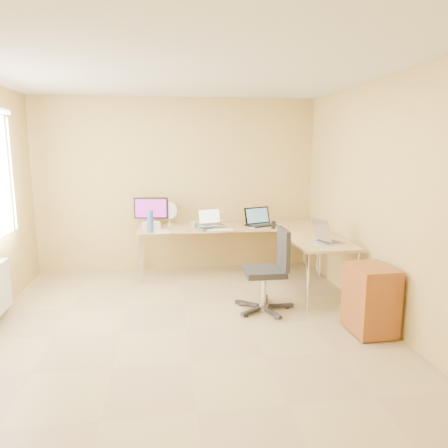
{
  "coord_description": "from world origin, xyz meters",
  "views": [
    {
      "loc": [
        -0.18,
        -4.15,
        1.88
      ],
      "look_at": [
        0.55,
        1.1,
        0.9
      ],
      "focal_mm": 33.65,
      "sensor_mm": 36.0,
      "label": 1
    }
  ],
  "objects": [
    {
      "name": "cabinet",
      "position": [
        1.85,
        -0.35,
        0.36
      ],
      "size": [
        0.42,
        0.51,
        0.68
      ],
      "primitive_type": "cube",
      "rotation": [
        0.0,
        0.0,
        0.04
      ],
      "color": "#97613D",
      "rests_on": "ground"
    },
    {
      "name": "water_bottle",
      "position": [
        -0.4,
        1.55,
        0.88
      ],
      "size": [
        0.11,
        0.11,
        0.3
      ],
      "primitive_type": "cylinder",
      "rotation": [
        0.0,
        0.0,
        -0.3
      ],
      "color": "#4362AB",
      "rests_on": "desk_main"
    },
    {
      "name": "black_cup",
      "position": [
        1.32,
        1.55,
        0.78
      ],
      "size": [
        0.08,
        0.08,
        0.11
      ],
      "primitive_type": "cylinder",
      "rotation": [
        0.0,
        0.0,
        0.27
      ],
      "color": "black",
      "rests_on": "desk_main"
    },
    {
      "name": "keyboard",
      "position": [
        0.54,
        1.55,
        0.74
      ],
      "size": [
        0.42,
        0.2,
        0.02
      ],
      "primitive_type": "cube",
      "rotation": [
        0.0,
        0.0,
        -0.21
      ],
      "color": "white",
      "rests_on": "desk_main"
    },
    {
      "name": "desk_return",
      "position": [
        1.7,
        0.85,
        0.36
      ],
      "size": [
        0.7,
        1.3,
        0.73
      ],
      "primitive_type": "cube",
      "color": "tan",
      "rests_on": "ground"
    },
    {
      "name": "white_box",
      "position": [
        -0.4,
        1.81,
        0.77
      ],
      "size": [
        0.27,
        0.22,
        0.09
      ],
      "primitive_type": "cube",
      "rotation": [
        0.0,
        0.0,
        0.17
      ],
      "color": "silver",
      "rests_on": "desk_main"
    },
    {
      "name": "laptop_black",
      "position": [
        1.2,
        1.81,
        0.86
      ],
      "size": [
        0.5,
        0.44,
        0.26
      ],
      "primitive_type": "cube",
      "rotation": [
        0.0,
        0.0,
        0.36
      ],
      "color": "black",
      "rests_on": "desk_main"
    },
    {
      "name": "monitor",
      "position": [
        -0.4,
        2.01,
        0.94
      ],
      "size": [
        0.51,
        0.21,
        0.42
      ],
      "primitive_type": "cube",
      "rotation": [
        0.0,
        0.0,
        -0.11
      ],
      "color": "black",
      "rests_on": "desk_main"
    },
    {
      "name": "wall_front",
      "position": [
        0.0,
        -2.25,
        1.3
      ],
      "size": [
        4.5,
        0.0,
        4.5
      ],
      "primitive_type": "plane",
      "rotation": [
        -1.57,
        0.0,
        0.0
      ],
      "color": "tan",
      "rests_on": "ground"
    },
    {
      "name": "ceiling",
      "position": [
        0.0,
        0.0,
        2.6
      ],
      "size": [
        4.5,
        4.5,
        0.0
      ],
      "primitive_type": "plane",
      "rotation": [
        3.14,
        0.0,
        0.0
      ],
      "color": "white",
      "rests_on": "ground"
    },
    {
      "name": "wall_right",
      "position": [
        2.1,
        0.0,
        1.3
      ],
      "size": [
        0.0,
        4.5,
        4.5
      ],
      "primitive_type": "plane",
      "rotation": [
        1.57,
        0.0,
        -1.57
      ],
      "color": "tan",
      "rests_on": "ground"
    },
    {
      "name": "desk_main",
      "position": [
        0.72,
        1.85,
        0.36
      ],
      "size": [
        2.65,
        0.7,
        0.73
      ],
      "primitive_type": "cube",
      "color": "tan",
      "rests_on": "ground"
    },
    {
      "name": "office_chair",
      "position": [
        0.91,
        0.38,
        0.5
      ],
      "size": [
        0.58,
        0.58,
        0.97
      ],
      "primitive_type": "cube",
      "rotation": [
        0.0,
        0.0,
        -0.0
      ],
      "color": "black",
      "rests_on": "ground"
    },
    {
      "name": "papers",
      "position": [
        -0.26,
        1.56,
        0.73
      ],
      "size": [
        0.26,
        0.33,
        0.01
      ],
      "primitive_type": "cube",
      "rotation": [
        0.0,
        0.0,
        0.18
      ],
      "color": "silver",
      "rests_on": "desk_main"
    },
    {
      "name": "book_stack",
      "position": [
        0.37,
        1.7,
        0.75
      ],
      "size": [
        0.22,
        0.29,
        0.05
      ],
      "primitive_type": "cube",
      "rotation": [
        0.0,
        0.0,
        -0.04
      ],
      "color": "#235E5F",
      "rests_on": "desk_main"
    },
    {
      "name": "mouse",
      "position": [
        1.02,
        1.55,
        0.75
      ],
      "size": [
        0.09,
        0.06,
        0.03
      ],
      "primitive_type": "ellipsoid",
      "rotation": [
        0.0,
        0.0,
        -0.01
      ],
      "color": "white",
      "rests_on": "desk_main"
    },
    {
      "name": "desk_fan",
      "position": [
        -0.13,
        2.05,
        0.89
      ],
      "size": [
        0.33,
        0.33,
        0.32
      ],
      "primitive_type": "cylinder",
      "rotation": [
        0.0,
        0.0,
        -0.41
      ],
      "color": "silver",
      "rests_on": "desk_main"
    },
    {
      "name": "cd_stack",
      "position": [
        0.32,
        1.55,
        0.75
      ],
      "size": [
        0.16,
        0.16,
        0.03
      ],
      "primitive_type": "cylinder",
      "rotation": [
        0.0,
        0.0,
        -0.28
      ],
      "color": "silver",
      "rests_on": "desk_main"
    },
    {
      "name": "laptop_center",
      "position": [
        0.45,
        1.67,
        0.89
      ],
      "size": [
        0.42,
        0.36,
        0.23
      ],
      "primitive_type": "cube",
      "rotation": [
        0.0,
        0.0,
        0.3
      ],
      "color": "silver",
      "rests_on": "desk_main"
    },
    {
      "name": "laptop_return",
      "position": [
        1.77,
        0.59,
        0.85
      ],
      "size": [
        0.44,
        0.39,
        0.25
      ],
      "primitive_type": "cube",
      "rotation": [
        0.0,
        0.0,
        1.89
      ],
      "color": "silver",
      "rests_on": "desk_return"
    },
    {
      "name": "floor",
      "position": [
        0.0,
        0.0,
        0.0
      ],
      "size": [
        4.5,
        4.5,
        0.0
      ],
      "primitive_type": "plane",
      "color": "tan",
      "rests_on": "ground"
    },
    {
      "name": "mug",
      "position": [
        0.2,
        1.78,
        0.78
      ],
      "size": [
        0.12,
        0.12,
        0.09
      ],
      "primitive_type": "imported",
      "rotation": [
        0.0,
        0.0,
        0.3
      ],
      "color": "silver",
      "rests_on": "desk_main"
    },
    {
      "name": "wall_back",
      "position": [
        0.0,
        2.25,
        1.3
      ],
      "size": [
        4.5,
        0.0,
        4.5
      ],
      "primitive_type": "plane",
      "rotation": [
        1.57,
        0.0,
        0.0
      ],
      "color": "tan",
      "rests_on": "ground"
    }
  ]
}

